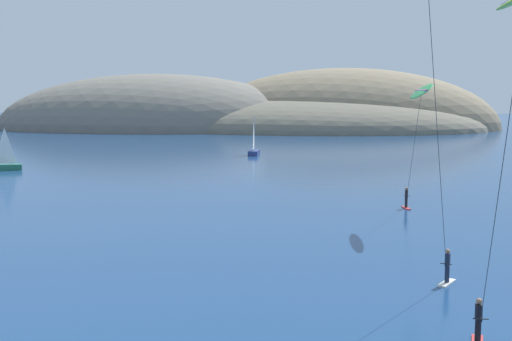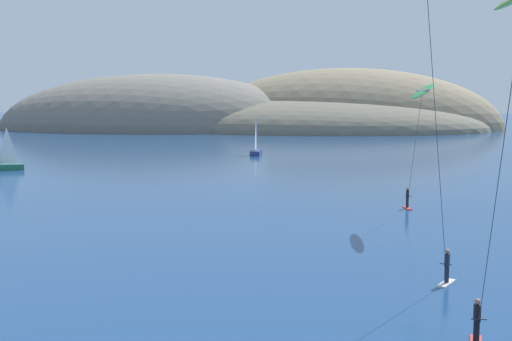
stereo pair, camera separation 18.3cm
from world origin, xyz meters
name	(u,v)px [view 1 (the left image)]	position (x,y,z in m)	size (l,w,h in m)	color
headland_island	(266,129)	(-4.13, 153.38, 0.00)	(132.55, 53.27, 31.99)	slate
sailboat_far	(254,150)	(0.92, 81.65, 0.64)	(1.47, 5.89, 5.70)	navy
kitesurfer_green	(420,100)	(18.25, 31.61, 8.63)	(1.49, 9.33, 9.85)	red
kitesurfer_orange	(429,2)	(15.65, 11.45, 12.58)	(4.18, 8.75, 14.25)	silver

